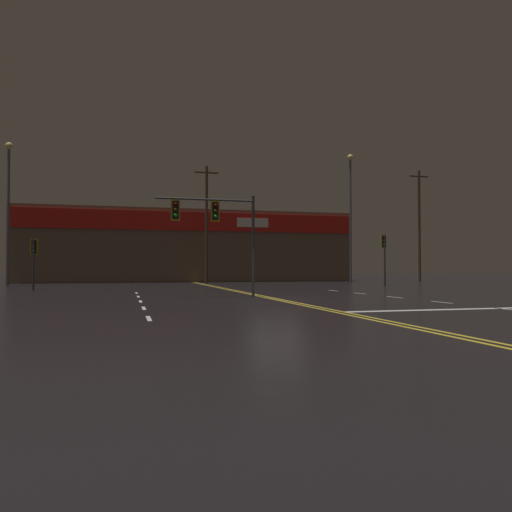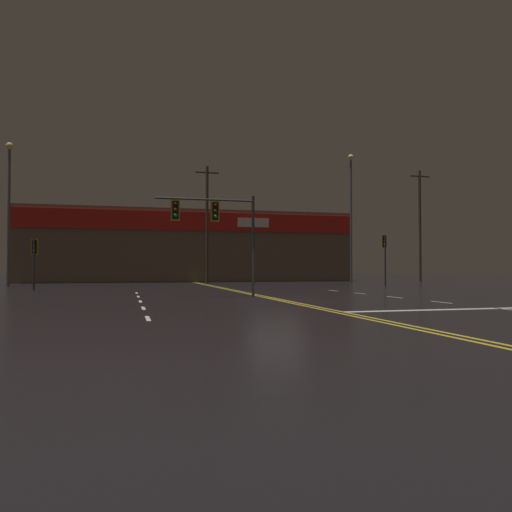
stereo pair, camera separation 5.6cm
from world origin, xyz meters
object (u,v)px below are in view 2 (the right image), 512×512
Objects in this scene: traffic_signal_corner_northeast at (384,248)px; streetlight_near_right at (9,196)px; streetlight_far_right at (351,203)px; traffic_signal_corner_northwest at (34,252)px; traffic_signal_median at (213,219)px.

streetlight_near_right reaches higher than traffic_signal_corner_northeast.
streetlight_far_right reaches higher than streetlight_near_right.
streetlight_near_right is (-3.07, 7.56, 4.50)m from traffic_signal_corner_northwest.
traffic_signal_corner_northwest is at bearing -67.90° from streetlight_near_right.
traffic_signal_corner_northwest is at bearing 132.64° from traffic_signal_median.
traffic_signal_corner_northeast is at bearing -96.45° from streetlight_far_right.
traffic_signal_corner_northwest is at bearing -161.94° from streetlight_far_right.
traffic_signal_median is 22.14m from streetlight_near_right.
traffic_signal_median is 0.41× the size of streetlight_far_right.
traffic_signal_corner_northwest is 27.42m from streetlight_far_right.
traffic_signal_corner_northwest is at bearing -178.34° from traffic_signal_corner_northeast.
traffic_signal_corner_northeast is (24.77, 0.72, 0.53)m from traffic_signal_corner_northwest.
streetlight_near_right is at bearing 166.20° from traffic_signal_corner_northeast.
streetlight_far_right is at bearing 18.06° from traffic_signal_corner_northwest.
traffic_signal_corner_northeast is 0.36× the size of streetlight_near_right.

